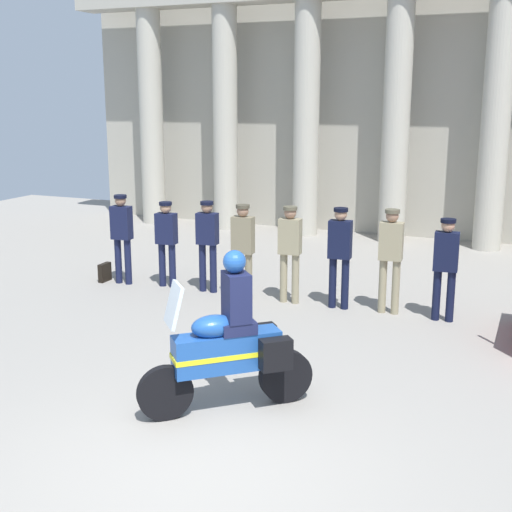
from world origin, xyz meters
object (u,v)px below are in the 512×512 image
object	(u,v)px
officer_in_row_0	(122,232)
motorcycle_with_rider	(233,345)
officer_in_row_1	(166,237)
officer_in_row_6	(391,253)
briefcase_on_ground	(105,272)
officer_in_row_5	(340,250)
officer_in_row_7	(446,261)
officer_in_row_4	(290,246)
officer_in_row_3	(243,244)
officer_in_row_2	(207,239)

from	to	relation	value
officer_in_row_0	motorcycle_with_rider	xyz separation A→B (m)	(4.25, -4.16, -0.23)
officer_in_row_1	officer_in_row_6	bearing A→B (deg)	175.97
officer_in_row_0	briefcase_on_ground	distance (m)	0.95
officer_in_row_5	officer_in_row_1	bearing A→B (deg)	-4.97
officer_in_row_7	officer_in_row_4	bearing A→B (deg)	-3.56
officer_in_row_3	officer_in_row_6	bearing A→B (deg)	179.38
officer_in_row_7	officer_in_row_2	bearing A→B (deg)	-4.57
officer_in_row_0	officer_in_row_3	world-z (taller)	officer_in_row_0
officer_in_row_2	officer_in_row_5	xyz separation A→B (m)	(2.52, -0.04, 0.02)
officer_in_row_0	officer_in_row_7	size ratio (longest dim) A/B	1.03
officer_in_row_5	motorcycle_with_rider	distance (m)	4.26
officer_in_row_0	officer_in_row_2	distance (m)	1.77
officer_in_row_0	officer_in_row_7	bearing A→B (deg)	176.82
officer_in_row_4	motorcycle_with_rider	distance (m)	4.32
officer_in_row_4	briefcase_on_ground	bearing A→B (deg)	-2.87
officer_in_row_7	officer_in_row_5	bearing A→B (deg)	-3.88
officer_in_row_7	briefcase_on_ground	size ratio (longest dim) A/B	4.66
motorcycle_with_rider	officer_in_row_7	bearing A→B (deg)	-154.72
officer_in_row_1	officer_in_row_6	xyz separation A→B (m)	(4.24, 0.01, 0.08)
officer_in_row_2	officer_in_row_3	xyz separation A→B (m)	(0.77, -0.14, -0.00)
officer_in_row_1	officer_in_row_5	xyz separation A→B (m)	(3.39, -0.05, 0.07)
officer_in_row_6	officer_in_row_1	bearing A→B (deg)	-4.03
officer_in_row_4	officer_in_row_3	bearing A→B (deg)	1.40
briefcase_on_ground	officer_in_row_0	bearing A→B (deg)	1.36
officer_in_row_2	officer_in_row_7	world-z (taller)	officer_in_row_2
officer_in_row_4	officer_in_row_5	world-z (taller)	officer_in_row_5
officer_in_row_5	briefcase_on_ground	size ratio (longest dim) A/B	4.83
officer_in_row_2	motorcycle_with_rider	xyz separation A→B (m)	(2.49, -4.29, -0.21)
officer_in_row_7	officer_in_row_3	bearing A→B (deg)	-2.34
officer_in_row_1	officer_in_row_7	xyz separation A→B (m)	(5.13, -0.04, 0.03)
officer_in_row_6	briefcase_on_ground	distance (m)	5.63
officer_in_row_2	officer_in_row_5	distance (m)	2.52
officer_in_row_3	officer_in_row_2	bearing A→B (deg)	-14.53
motorcycle_with_rider	officer_in_row_6	bearing A→B (deg)	-143.63
officer_in_row_3	officer_in_row_4	world-z (taller)	officer_in_row_4
officer_in_row_7	officer_in_row_0	bearing A→B (deg)	-3.18
officer_in_row_6	motorcycle_with_rider	xyz separation A→B (m)	(-0.88, -4.31, -0.25)
officer_in_row_7	officer_in_row_1	bearing A→B (deg)	-4.60
officer_in_row_4	motorcycle_with_rider	size ratio (longest dim) A/B	0.90
officer_in_row_0	officer_in_row_3	bearing A→B (deg)	175.66
officer_in_row_3	briefcase_on_ground	xyz separation A→B (m)	(-2.97, -0.00, -0.82)
officer_in_row_7	briefcase_on_ground	world-z (taller)	officer_in_row_7
officer_in_row_4	briefcase_on_ground	size ratio (longest dim) A/B	4.75
officer_in_row_0	officer_in_row_4	size ratio (longest dim) A/B	1.01
officer_in_row_0	briefcase_on_ground	bearing A→B (deg)	-2.77
officer_in_row_0	officer_in_row_6	xyz separation A→B (m)	(5.13, 0.15, 0.02)
officer_in_row_2	officer_in_row_3	bearing A→B (deg)	165.47
officer_in_row_7	motorcycle_with_rider	xyz separation A→B (m)	(-1.77, -4.26, -0.19)
officer_in_row_3	officer_in_row_7	xyz separation A→B (m)	(3.49, 0.11, -0.01)
officer_in_row_3	officer_in_row_6	world-z (taller)	officer_in_row_6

